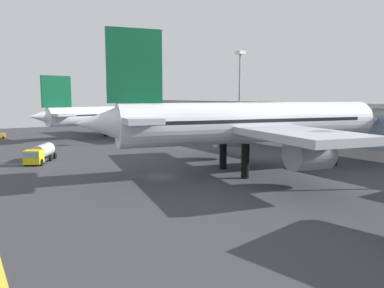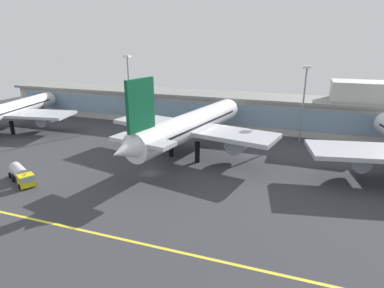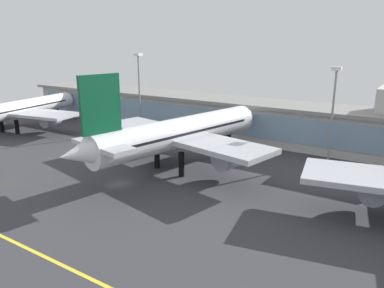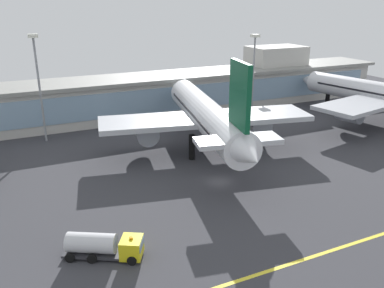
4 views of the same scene
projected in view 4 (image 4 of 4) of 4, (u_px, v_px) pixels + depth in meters
ground_plane at (220, 182)px, 64.11m from camera, size 199.22×199.22×0.00m
taxiway_centreline_stripe at (312, 257)px, 45.34m from camera, size 159.38×0.50×0.01m
terminal_building at (146, 94)px, 99.68m from camera, size 145.30×14.00×15.14m
airliner_near_right at (207, 116)px, 74.28m from camera, size 40.72×49.50×19.69m
fuel_tanker_truck at (106, 245)px, 44.89m from camera, size 9.08×6.55×2.90m
apron_light_mast_west at (254, 61)px, 99.34m from camera, size 1.80×1.80×19.73m
apron_light_mast_centre at (38, 72)px, 78.09m from camera, size 1.80×1.80×21.52m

